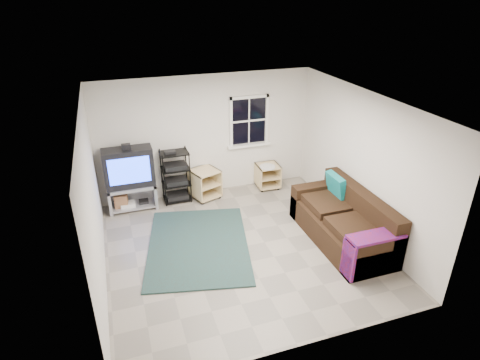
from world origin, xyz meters
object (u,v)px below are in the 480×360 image
object	(u,v)px
tv_unit	(130,174)
side_table_left	(204,182)
av_rack	(176,179)
side_table_right	(267,174)
sofa	(344,223)

from	to	relation	value
tv_unit	side_table_left	xyz separation A→B (m)	(1.52, 0.01, -0.43)
av_rack	side_table_left	bearing A→B (deg)	-2.19
side_table_left	side_table_right	distance (m)	1.48
av_rack	side_table_left	xyz separation A→B (m)	(0.59, -0.02, -0.16)
av_rack	side_table_left	size ratio (longest dim) A/B	1.65
side_table_left	sofa	distance (m)	3.12
tv_unit	av_rack	size ratio (longest dim) A/B	1.23
tv_unit	side_table_right	bearing A→B (deg)	0.41
av_rack	sofa	bearing A→B (deg)	-43.52
side_table_left	side_table_right	size ratio (longest dim) A/B	1.22
side_table_right	av_rack	bearing A→B (deg)	179.65
sofa	av_rack	bearing A→B (deg)	136.48
side_table_right	tv_unit	bearing A→B (deg)	-179.59
side_table_right	sofa	bearing A→B (deg)	-78.45
av_rack	side_table_right	bearing A→B (deg)	-0.35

